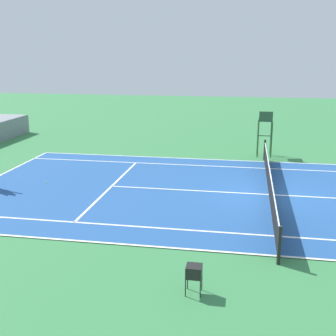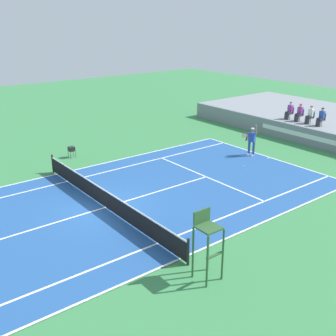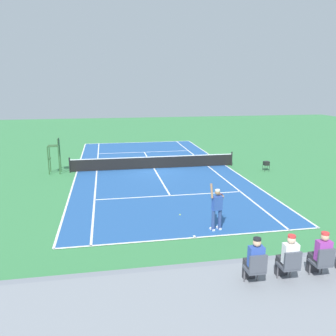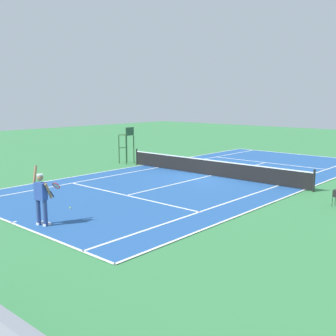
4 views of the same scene
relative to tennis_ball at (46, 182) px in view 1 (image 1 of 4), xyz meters
The scene contains 6 objects.
ground_plane 9.36m from the tennis_ball, 90.47° to the right, with size 80.00×80.00×0.00m, color #387F47.
court 9.36m from the tennis_ball, 90.47° to the right, with size 11.08×23.88×0.03m.
net 9.37m from the tennis_ball, 90.47° to the right, with size 11.98×0.10×1.07m.
tennis_ball is the anchor object (origin of this frame).
umpire_chair 11.66m from the tennis_ball, 54.03° to the right, with size 0.77×0.77×2.44m.
ball_hopper 10.76m from the tennis_ball, 136.94° to the right, with size 0.36×0.36×0.70m.
Camera 1 is at (-16.93, 0.99, 5.41)m, focal length 47.32 mm.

